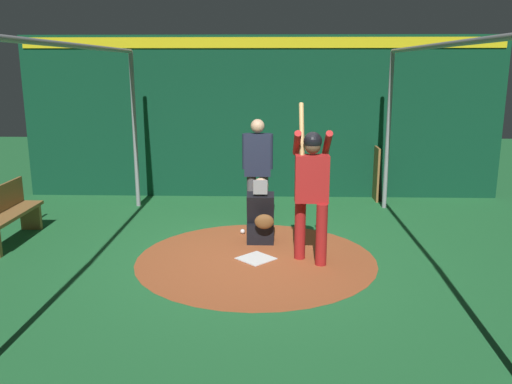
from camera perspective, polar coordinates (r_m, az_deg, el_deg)
ground_plane at (r=7.39m, az=-0.00°, el=-7.18°), size 25.41×25.41×0.00m
dirt_circle at (r=7.39m, az=-0.00°, el=-7.16°), size 3.28×3.28×0.01m
home_plate at (r=7.39m, az=-0.00°, el=-7.10°), size 0.59×0.59×0.01m
batter at (r=7.06m, az=5.92°, el=0.85°), size 0.68×0.49×2.11m
catcher at (r=7.96m, az=0.51°, el=-2.70°), size 0.58×0.40×0.99m
umpire at (r=8.63m, az=0.17°, el=2.68°), size 0.22×0.49×1.77m
back_wall at (r=10.70m, az=0.60°, el=7.98°), size 0.23×9.41×3.17m
cage_frame at (r=6.95m, az=-0.00°, el=8.72°), size 5.72×4.71×2.87m
bat_rack at (r=10.81m, az=12.71°, el=1.80°), size 0.58×0.17×1.05m
bench at (r=8.79m, az=-25.06°, el=-2.13°), size 1.56×0.36×0.85m
baseball_0 at (r=8.45m, az=-1.44°, el=-4.22°), size 0.07×0.07×0.07m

